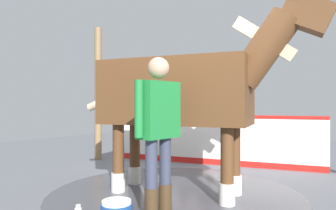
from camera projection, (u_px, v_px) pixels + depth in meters
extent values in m
cube|color=slate|center=(193.00, 192.00, 4.50)|extent=(16.00, 16.00, 0.02)
cylinder|color=#4C4C54|center=(175.00, 193.00, 4.42)|extent=(3.51, 3.51, 0.00)
cube|color=white|center=(215.00, 141.00, 6.50)|extent=(1.06, 4.13, 0.97)
cube|color=red|center=(215.00, 116.00, 6.50)|extent=(1.08, 4.14, 0.06)
cube|color=red|center=(215.00, 162.00, 6.50)|extent=(1.06, 4.13, 0.12)
cylinder|color=olive|center=(98.00, 94.00, 7.16)|extent=(0.16, 0.16, 2.97)
cube|color=brown|center=(175.00, 92.00, 4.42)|extent=(1.35, 2.20, 0.89)
cylinder|color=brown|center=(234.00, 159.00, 4.35)|extent=(0.16, 0.16, 0.97)
cylinder|color=silver|center=(234.00, 185.00, 4.35)|extent=(0.20, 0.20, 0.27)
cylinder|color=brown|center=(227.00, 166.00, 3.90)|extent=(0.16, 0.16, 0.97)
cylinder|color=silver|center=(227.00, 194.00, 3.90)|extent=(0.20, 0.20, 0.27)
cylinder|color=brown|center=(135.00, 153.00, 4.94)|extent=(0.16, 0.16, 0.97)
cylinder|color=silver|center=(135.00, 175.00, 4.94)|extent=(0.20, 0.20, 0.27)
cylinder|color=brown|center=(118.00, 158.00, 4.49)|extent=(0.16, 0.16, 0.97)
cylinder|color=silver|center=(118.00, 182.00, 4.49)|extent=(0.20, 0.20, 0.27)
cylinder|color=brown|center=(264.00, 49.00, 3.96)|extent=(0.60, 0.94, 1.01)
cube|color=#C6B793|center=(264.00, 38.00, 3.96)|extent=(0.24, 0.78, 0.62)
cube|color=brown|center=(307.00, 14.00, 3.78)|extent=(0.43, 0.70, 0.56)
cylinder|color=#C6B793|center=(107.00, 100.00, 4.85)|extent=(0.28, 0.71, 0.35)
cylinder|color=#47331E|center=(151.00, 204.00, 3.37)|extent=(0.15, 0.15, 0.35)
cylinder|color=#383D51|center=(151.00, 163.00, 3.37)|extent=(0.13, 0.13, 0.52)
cylinder|color=#47331E|center=(165.00, 199.00, 3.55)|extent=(0.15, 0.15, 0.35)
cylinder|color=#383D51|center=(165.00, 161.00, 3.55)|extent=(0.13, 0.13, 0.52)
cube|color=#1E7F38|center=(158.00, 110.00, 3.46)|extent=(0.52, 0.25, 0.62)
cylinder|color=#1E7F38|center=(139.00, 109.00, 3.22)|extent=(0.09, 0.09, 0.59)
cylinder|color=#1E7F38|center=(176.00, 108.00, 3.69)|extent=(0.09, 0.09, 0.59)
sphere|color=tan|center=(158.00, 68.00, 3.45)|extent=(0.24, 0.24, 0.24)
cylinder|color=white|center=(116.00, 202.00, 2.97)|extent=(0.28, 0.28, 0.03)
cylinder|color=white|center=(78.00, 206.00, 3.25)|extent=(0.05, 0.05, 0.04)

